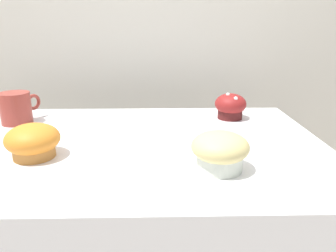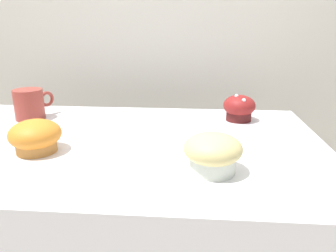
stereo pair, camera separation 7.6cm
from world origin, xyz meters
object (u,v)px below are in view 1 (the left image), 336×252
object	(u,v)px
coffee_cup	(16,107)
muffin_front_center	(33,141)
muffin_back_left	(220,151)
muffin_back_right	(230,106)

from	to	relation	value
coffee_cup	muffin_front_center	bearing A→B (deg)	-61.27
muffin_back_left	muffin_back_right	xyz separation A→B (m)	(0.09, 0.36, -0.00)
muffin_front_center	coffee_cup	size ratio (longest dim) A/B	0.95
muffin_front_center	coffee_cup	xyz separation A→B (m)	(-0.14, 0.25, 0.01)
muffin_back_right	coffee_cup	xyz separation A→B (m)	(-0.62, -0.03, 0.01)
muffin_back_right	coffee_cup	bearing A→B (deg)	-177.00
muffin_front_center	muffin_back_left	bearing A→B (deg)	-10.51
muffin_back_left	muffin_back_right	size ratio (longest dim) A/B	1.21
muffin_back_right	muffin_front_center	bearing A→B (deg)	-149.29
muffin_back_left	muffin_back_right	distance (m)	0.37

